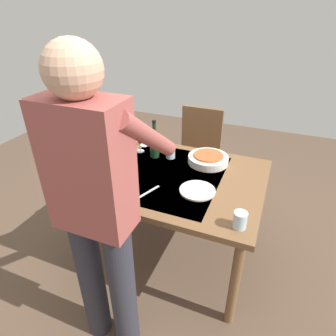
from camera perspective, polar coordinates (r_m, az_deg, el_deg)
ground_plane at (r=2.49m, az=-0.00°, el=-15.85°), size 6.00×6.00×0.00m
dining_table at (r=2.07m, az=-0.00°, el=-3.07°), size 1.32×0.96×0.74m
chair_near at (r=2.85m, az=5.91°, el=3.71°), size 0.40×0.40×0.91m
person_server at (r=1.39m, az=-13.78°, el=-7.44°), size 0.42×0.61×1.69m
wine_bottle at (r=2.21m, az=-2.66°, el=4.83°), size 0.07×0.07×0.30m
wine_glass_left at (r=2.40m, az=-4.87°, el=6.67°), size 0.07×0.07×0.15m
wine_glass_right at (r=2.30m, az=-5.63°, el=5.59°), size 0.07×0.07×0.15m
water_cup_near_left at (r=2.24m, az=-13.44°, el=2.36°), size 0.07×0.07×0.09m
water_cup_near_right at (r=2.42m, az=-7.75°, el=5.14°), size 0.06×0.06×0.09m
water_cup_far_left at (r=2.22m, az=0.51°, el=3.02°), size 0.07×0.07×0.09m
water_cup_far_right at (r=1.60m, az=13.99°, el=-9.92°), size 0.08×0.08×0.10m
serving_bowl_pasta at (r=2.18m, az=7.94°, el=1.82°), size 0.30×0.30×0.07m
side_bowl_salad at (r=2.19m, az=-8.47°, el=1.91°), size 0.18×0.18×0.07m
dinner_plate_near at (r=1.86m, az=5.82°, el=-4.42°), size 0.23×0.23×0.01m
table_knife at (r=2.03m, az=-15.56°, el=-2.25°), size 0.04×0.20×0.00m
table_fork at (r=1.84m, az=-3.79°, el=-4.69°), size 0.08×0.17×0.00m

